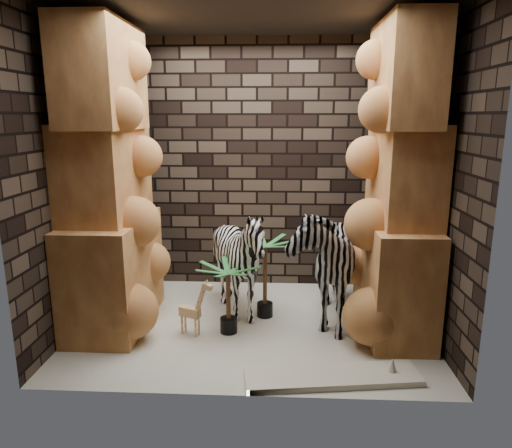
# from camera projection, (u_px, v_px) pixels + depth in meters

# --- Properties ---
(floor) EXTENTS (3.50, 3.50, 0.00)m
(floor) POSITION_uv_depth(u_px,v_px,m) (251.00, 325.00, 4.81)
(floor) COLOR silver
(floor) RESTS_ON ground
(ceiling) EXTENTS (3.50, 3.50, 0.00)m
(ceiling) POSITION_uv_depth(u_px,v_px,m) (250.00, 11.00, 4.13)
(ceiling) COLOR black
(ceiling) RESTS_ON ground
(wall_back) EXTENTS (3.50, 0.00, 3.50)m
(wall_back) POSITION_uv_depth(u_px,v_px,m) (257.00, 166.00, 5.68)
(wall_back) COLOR black
(wall_back) RESTS_ON ground
(wall_front) EXTENTS (3.50, 0.00, 3.50)m
(wall_front) POSITION_uv_depth(u_px,v_px,m) (239.00, 204.00, 3.25)
(wall_front) COLOR black
(wall_front) RESTS_ON ground
(wall_left) EXTENTS (0.00, 3.00, 3.00)m
(wall_left) POSITION_uv_depth(u_px,v_px,m) (72.00, 179.00, 4.55)
(wall_left) COLOR black
(wall_left) RESTS_ON ground
(wall_right) EXTENTS (0.00, 3.00, 3.00)m
(wall_right) POSITION_uv_depth(u_px,v_px,m) (436.00, 181.00, 4.38)
(wall_right) COLOR black
(wall_right) RESTS_ON ground
(rock_pillar_left) EXTENTS (0.68, 1.30, 3.00)m
(rock_pillar_left) POSITION_uv_depth(u_px,v_px,m) (107.00, 179.00, 4.54)
(rock_pillar_left) COLOR #E3A858
(rock_pillar_left) RESTS_ON floor
(rock_pillar_right) EXTENTS (0.58, 1.25, 3.00)m
(rock_pillar_right) POSITION_uv_depth(u_px,v_px,m) (401.00, 181.00, 4.40)
(rock_pillar_right) COLOR #E3A858
(rock_pillar_right) RESTS_ON floor
(zebra_right) EXTENTS (0.80, 1.33, 1.50)m
(zebra_right) POSITION_uv_depth(u_px,v_px,m) (323.00, 250.00, 4.82)
(zebra_right) COLOR white
(zebra_right) RESTS_ON floor
(zebra_left) EXTENTS (1.34, 1.48, 1.10)m
(zebra_left) POSITION_uv_depth(u_px,v_px,m) (240.00, 267.00, 4.90)
(zebra_left) COLOR white
(zebra_left) RESTS_ON floor
(giraffe_toy) EXTENTS (0.33, 0.22, 0.61)m
(giraffe_toy) POSITION_uv_depth(u_px,v_px,m) (190.00, 305.00, 4.53)
(giraffe_toy) COLOR #FFD293
(giraffe_toy) RESTS_ON floor
(palm_front) EXTENTS (0.36, 0.36, 0.88)m
(palm_front) POSITION_uv_depth(u_px,v_px,m) (265.00, 277.00, 4.92)
(palm_front) COLOR #286B3A
(palm_front) RESTS_ON floor
(palm_back) EXTENTS (0.36, 0.36, 0.72)m
(palm_back) POSITION_uv_depth(u_px,v_px,m) (228.00, 298.00, 4.57)
(palm_back) COLOR #286B3A
(palm_back) RESTS_ON floor
(surfboard) EXTENTS (1.46, 0.54, 0.05)m
(surfboard) POSITION_uv_depth(u_px,v_px,m) (332.00, 377.00, 3.81)
(surfboard) COLOR beige
(surfboard) RESTS_ON floor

